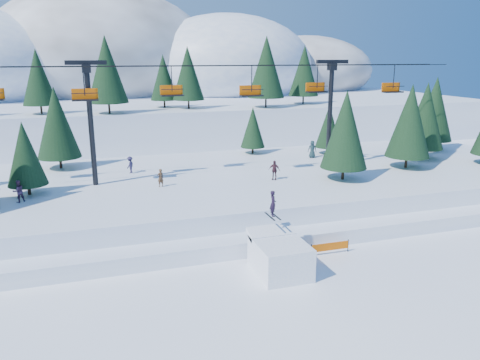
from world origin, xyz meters
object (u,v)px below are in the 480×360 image
object	(u,v)px
chairlift	(217,100)
banner_near	(330,247)
banner_far	(359,228)
jump_kicker	(279,255)

from	to	relation	value
chairlift	banner_near	world-z (taller)	chairlift
chairlift	banner_far	size ratio (longest dim) A/B	17.26
jump_kicker	banner_far	distance (m)	9.17
jump_kicker	chairlift	xyz separation A→B (m)	(0.33, 15.58, 8.18)
banner_far	banner_near	bearing A→B (deg)	-146.42
jump_kicker	chairlift	world-z (taller)	chairlift
banner_near	banner_far	world-z (taller)	same
jump_kicker	banner_near	xyz separation A→B (m)	(4.34, 1.51, -0.60)
jump_kicker	banner_near	size ratio (longest dim) A/B	1.71
chairlift	banner_near	size ratio (longest dim) A/B	16.08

